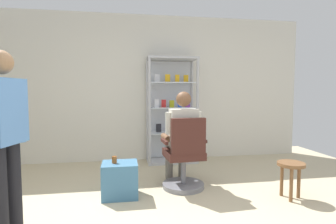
# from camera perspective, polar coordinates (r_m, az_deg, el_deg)

# --- Properties ---
(back_wall) EXTENTS (6.00, 0.10, 2.70)m
(back_wall) POSITION_cam_1_polar(r_m,az_deg,el_deg) (5.08, -4.24, 5.05)
(back_wall) COLOR silver
(back_wall) RESTS_ON ground
(display_cabinet_main) EXTENTS (0.90, 0.45, 1.90)m
(display_cabinet_main) POSITION_cam_1_polar(r_m,az_deg,el_deg) (4.91, 0.68, 0.59)
(display_cabinet_main) COLOR #B7B7BC
(display_cabinet_main) RESTS_ON ground
(office_chair) EXTENTS (0.58, 0.56, 0.96)m
(office_chair) POSITION_cam_1_polar(r_m,az_deg,el_deg) (3.58, 3.55, -10.13)
(office_chair) COLOR slate
(office_chair) RESTS_ON ground
(seated_shopkeeper) EXTENTS (0.51, 0.58, 1.29)m
(seated_shopkeeper) POSITION_cam_1_polar(r_m,az_deg,el_deg) (3.66, 2.83, -4.69)
(seated_shopkeeper) COLOR slate
(seated_shopkeeper) RESTS_ON ground
(storage_crate) EXTENTS (0.43, 0.36, 0.42)m
(storage_crate) POSITION_cam_1_polar(r_m,az_deg,el_deg) (3.43, -10.22, -14.02)
(storage_crate) COLOR teal
(storage_crate) RESTS_ON ground
(tea_glass) EXTENTS (0.06, 0.06, 0.08)m
(tea_glass) POSITION_cam_1_polar(r_m,az_deg,el_deg) (3.35, -11.36, -9.94)
(tea_glass) COLOR brown
(tea_glass) RESTS_ON storage_crate
(standing_customer) EXTENTS (0.30, 0.51, 1.63)m
(standing_customer) POSITION_cam_1_polar(r_m,az_deg,el_deg) (2.64, -31.61, -4.02)
(standing_customer) COLOR black
(standing_customer) RESTS_ON ground
(wooden_stool) EXTENTS (0.32, 0.32, 0.44)m
(wooden_stool) POSITION_cam_1_polar(r_m,az_deg,el_deg) (3.60, 24.74, -11.15)
(wooden_stool) COLOR brown
(wooden_stool) RESTS_ON ground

